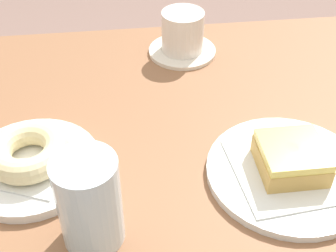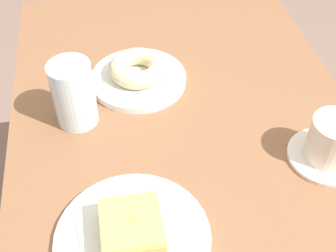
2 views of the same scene
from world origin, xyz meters
name	(u,v)px [view 2 (image 2 of 2)]	position (x,y,z in m)	size (l,w,h in m)	color
table	(189,163)	(0.00, 0.00, 0.70)	(1.05, 0.64, 0.78)	brown
plate_glazed_square	(133,238)	(0.19, -0.13, 0.78)	(0.23, 0.23, 0.01)	white
napkin_glazed_square	(133,235)	(0.19, -0.13, 0.79)	(0.15, 0.15, 0.00)	white
donut_glazed_square	(132,227)	(0.19, -0.13, 0.81)	(0.09, 0.09, 0.04)	tan
plate_sugar_ring	(138,79)	(-0.16, -0.07, 0.79)	(0.19, 0.19, 0.01)	white
napkin_sugar_ring	(138,76)	(-0.16, -0.07, 0.80)	(0.12, 0.12, 0.00)	white
donut_sugar_ring	(138,68)	(-0.16, -0.07, 0.81)	(0.11, 0.11, 0.04)	beige
water_glass	(74,94)	(-0.07, -0.20, 0.84)	(0.08, 0.08, 0.12)	silver
coffee_cup	(331,142)	(0.10, 0.21, 0.82)	(0.13, 0.13, 0.08)	silver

